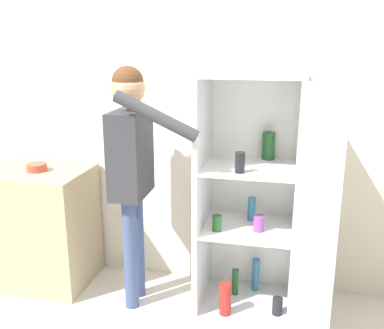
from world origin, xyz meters
name	(u,v)px	position (x,y,z in m)	size (l,w,h in m)	color
wall_back	(221,125)	(0.00, 0.98, 1.27)	(7.00, 0.06, 2.55)	beige
refrigerator	(262,203)	(0.36, 0.53, 0.84)	(0.84, 1.28, 1.71)	silver
person	(132,155)	(-0.54, 0.50, 1.13)	(0.64, 0.52, 1.74)	#384770
counter	(41,226)	(-1.38, 0.63, 0.47)	(0.77, 0.60, 0.93)	tan
bowl	(37,167)	(-1.36, 0.62, 0.96)	(0.15, 0.15, 0.06)	#B24738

